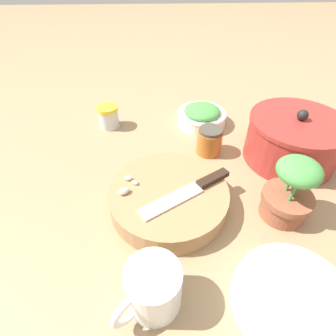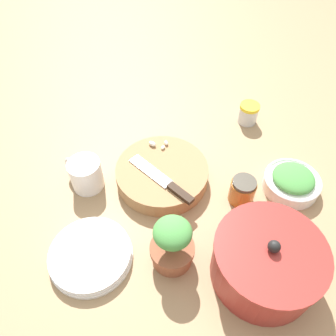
# 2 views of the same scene
# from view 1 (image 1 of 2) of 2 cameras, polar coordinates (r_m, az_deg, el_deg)

# --- Properties ---
(ground_plane) EXTENTS (5.00, 5.00, 0.00)m
(ground_plane) POSITION_cam_1_polar(r_m,az_deg,el_deg) (0.66, 2.99, -4.76)
(ground_plane) COLOR #997A56
(cutting_board) EXTENTS (0.27, 0.27, 0.05)m
(cutting_board) POSITION_cam_1_polar(r_m,az_deg,el_deg) (0.61, 0.14, -6.44)
(cutting_board) COLOR #9E754C
(cutting_board) RESTS_ON ground_plane
(chef_knife) EXTENTS (0.15, 0.21, 0.01)m
(chef_knife) POSITION_cam_1_polar(r_m,az_deg,el_deg) (0.59, 5.33, -4.66)
(chef_knife) COLOR black
(chef_knife) RESTS_ON cutting_board
(garlic_cloves) EXTENTS (0.06, 0.05, 0.01)m
(garlic_cloves) POSITION_cam_1_polar(r_m,az_deg,el_deg) (0.60, -8.88, -3.89)
(garlic_cloves) COLOR silver
(garlic_cloves) RESTS_ON cutting_board
(herb_bowl) EXTENTS (0.16, 0.16, 0.07)m
(herb_bowl) POSITION_cam_1_polar(r_m,az_deg,el_deg) (0.90, 7.35, 11.22)
(herb_bowl) COLOR white
(herb_bowl) RESTS_ON ground_plane
(spice_jar) EXTENTS (0.07, 0.07, 0.07)m
(spice_jar) POSITION_cam_1_polar(r_m,az_deg,el_deg) (0.90, -12.83, 10.86)
(spice_jar) COLOR silver
(spice_jar) RESTS_ON ground_plane
(coffee_mug) EXTENTS (0.10, 0.11, 0.10)m
(coffee_mug) POSITION_cam_1_polar(r_m,az_deg,el_deg) (0.47, -3.42, -24.79)
(coffee_mug) COLOR white
(coffee_mug) RESTS_ON ground_plane
(plate_stack) EXTENTS (0.21, 0.21, 0.03)m
(plate_stack) POSITION_cam_1_polar(r_m,az_deg,el_deg) (0.54, 25.71, -24.52)
(plate_stack) COLOR white
(plate_stack) RESTS_ON ground_plane
(honey_jar) EXTENTS (0.07, 0.07, 0.08)m
(honey_jar) POSITION_cam_1_polar(r_m,az_deg,el_deg) (0.77, 9.01, 5.85)
(honey_jar) COLOR #B26023
(honey_jar) RESTS_ON ground_plane
(stock_pot) EXTENTS (0.25, 0.25, 0.15)m
(stock_pot) POSITION_cam_1_polar(r_m,az_deg,el_deg) (0.80, 25.59, 5.55)
(stock_pot) COLOR #9E2D28
(stock_pot) RESTS_ON ground_plane
(potted_herb) EXTENTS (0.11, 0.11, 0.16)m
(potted_herb) POSITION_cam_1_polar(r_m,az_deg,el_deg) (0.62, 24.94, -4.99)
(potted_herb) COLOR #935138
(potted_herb) RESTS_ON ground_plane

